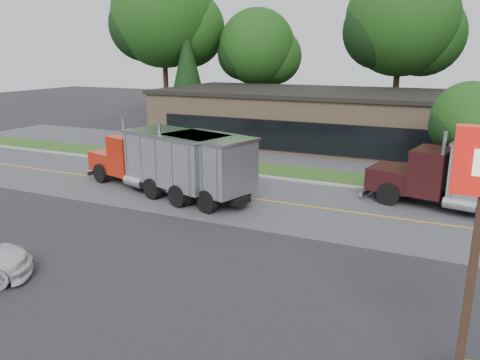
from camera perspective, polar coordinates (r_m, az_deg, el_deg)
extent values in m
plane|color=#36363C|center=(16.92, -11.90, -10.47)|extent=(140.00, 140.00, 0.00)
cube|color=slate|center=(24.19, 0.82, -2.21)|extent=(60.00, 8.00, 0.02)
cube|color=gold|center=(24.19, 0.82, -2.21)|extent=(60.00, 0.12, 0.01)
cube|color=#9E9E99|center=(27.92, 4.33, 0.14)|extent=(60.00, 0.30, 0.12)
cube|color=#2D551D|center=(29.56, 5.56, 0.96)|extent=(60.00, 3.40, 0.03)
cube|color=slate|center=(34.20, 8.35, 2.83)|extent=(60.00, 7.00, 0.02)
cube|color=#997A5E|center=(39.15, 13.85, 7.08)|extent=(32.00, 12.00, 4.00)
cube|color=#332116|center=(10.67, 26.15, -12.24)|extent=(0.16, 0.16, 5.00)
cylinder|color=#382619|center=(53.15, -8.97, 10.45)|extent=(0.56, 0.56, 5.98)
sphere|color=#1A3D10|center=(53.12, -9.35, 19.20)|extent=(10.94, 10.94, 10.94)
sphere|color=#1A3D10|center=(53.09, -6.49, 17.82)|extent=(8.21, 8.21, 8.21)
sphere|color=black|center=(53.18, -11.56, 17.99)|extent=(7.52, 7.52, 7.52)
cylinder|color=#382619|center=(50.26, 2.04, 9.36)|extent=(0.56, 0.56, 4.24)
sphere|color=#1A3D10|center=(50.00, 2.10, 15.94)|extent=(7.76, 7.76, 7.76)
sphere|color=#1A3D10|center=(50.36, 4.11, 14.80)|extent=(5.82, 5.82, 5.82)
sphere|color=black|center=(49.81, 0.43, 15.11)|extent=(5.34, 5.34, 5.34)
cylinder|color=#382619|center=(46.62, 18.31, 8.89)|extent=(0.56, 0.56, 5.44)
sphere|color=#1A3D10|center=(46.49, 19.10, 17.96)|extent=(9.95, 9.95, 9.95)
sphere|color=#1A3D10|center=(47.49, 21.46, 16.17)|extent=(7.46, 7.46, 7.46)
sphere|color=black|center=(45.73, 16.84, 17.02)|extent=(6.84, 6.84, 6.84)
cylinder|color=#382619|center=(49.60, -6.26, 7.31)|extent=(0.44, 0.44, 1.00)
cone|color=black|center=(49.18, -6.43, 13.02)|extent=(4.35, 4.35, 8.90)
cylinder|color=#382619|center=(27.79, 25.45, 0.87)|extent=(0.56, 0.56, 2.12)
sphere|color=#1A3D10|center=(27.30, 26.14, 6.73)|extent=(3.88, 3.88, 3.88)
sphere|color=black|center=(26.97, 24.77, 6.02)|extent=(2.67, 2.67, 2.67)
cube|color=black|center=(25.69, -9.97, -0.07)|extent=(8.96, 3.57, 0.28)
cube|color=red|center=(28.67, -14.95, 2.37)|extent=(2.74, 2.83, 1.10)
cube|color=red|center=(27.11, -12.95, 3.08)|extent=(2.20, 2.75, 2.20)
cube|color=black|center=(27.59, -13.83, 4.07)|extent=(0.66, 2.03, 0.90)
cube|color=silver|center=(24.16, -7.78, 2.59)|extent=(5.91, 3.96, 2.50)
cube|color=silver|center=(23.91, -7.89, 5.63)|extent=(6.09, 4.14, 0.12)
cylinder|color=black|center=(29.27, -12.80, 1.65)|extent=(1.15, 0.65, 1.10)
cylinder|color=black|center=(28.04, -16.59, 0.80)|extent=(1.15, 0.65, 1.10)
cylinder|color=black|center=(24.97, -5.08, -0.34)|extent=(1.15, 0.65, 1.10)
cylinder|color=black|center=(23.52, -9.15, -1.47)|extent=(1.15, 0.65, 1.10)
cube|color=black|center=(24.24, -5.88, -0.84)|extent=(7.23, 3.20, 0.28)
cube|color=navy|center=(26.49, -10.46, 1.60)|extent=(2.37, 2.73, 1.10)
cube|color=navy|center=(25.25, -8.57, 2.41)|extent=(1.95, 2.67, 2.20)
cube|color=black|center=(25.60, -9.39, 3.47)|extent=(0.71, 2.02, 0.90)
cube|color=silver|center=(22.97, -3.88, 2.04)|extent=(4.91, 3.72, 2.50)
cube|color=silver|center=(22.71, -3.94, 5.23)|extent=(5.10, 3.91, 0.12)
cylinder|color=black|center=(27.18, -8.27, 0.85)|extent=(1.15, 0.67, 1.10)
cylinder|color=black|center=(25.85, -12.22, -0.09)|extent=(1.15, 0.67, 1.10)
cylinder|color=black|center=(23.90, -1.30, -1.00)|extent=(1.15, 0.67, 1.10)
cylinder|color=black|center=(22.37, -5.40, -2.20)|extent=(1.15, 0.67, 1.10)
cube|color=black|center=(24.30, 26.89, -2.42)|extent=(9.08, 2.80, 0.28)
cube|color=black|center=(25.01, 18.19, 0.27)|extent=(2.58, 2.69, 1.10)
cube|color=black|center=(24.41, 22.24, 0.99)|extent=(2.03, 2.67, 2.20)
cube|color=black|center=(24.49, 20.78, 2.14)|extent=(0.48, 2.07, 0.90)
cylinder|color=black|center=(26.16, 19.31, -0.44)|extent=(1.15, 0.56, 1.10)
cylinder|color=black|center=(24.04, 17.65, -1.63)|extent=(1.15, 0.56, 1.10)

